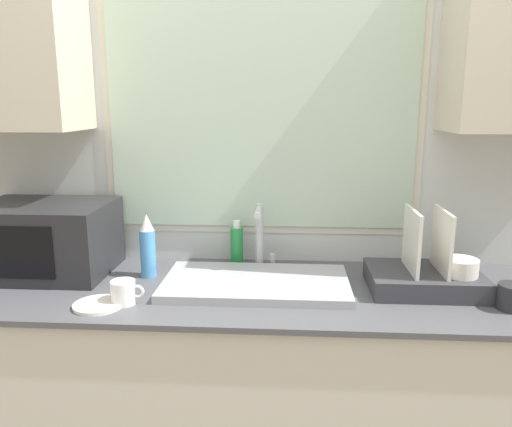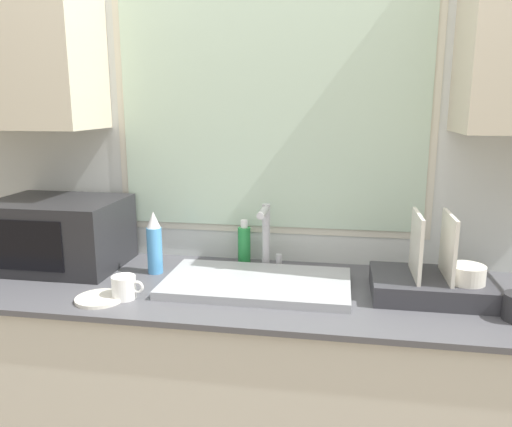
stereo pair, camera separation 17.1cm
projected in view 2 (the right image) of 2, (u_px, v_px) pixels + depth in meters
The scene contains 10 objects.
countertop at pixel (257, 400), 1.90m from camera, with size 2.31×0.68×0.91m.
wall_back at pixel (270, 135), 1.98m from camera, with size 6.00×0.38×2.60m.
sink_basin at pixel (258, 283), 1.80m from camera, with size 0.66×0.37×0.03m.
faucet at pixel (267, 232), 1.96m from camera, with size 0.08×0.16×0.26m.
microwave at pixel (59, 233), 2.02m from camera, with size 0.50×0.38×0.27m.
dish_rack at pixel (433, 280), 1.70m from camera, with size 0.39×0.29×0.29m.
spray_bottle at pixel (154, 244), 1.93m from camera, with size 0.06×0.06×0.25m.
soap_bottle at pixel (244, 245), 2.05m from camera, with size 0.05×0.05×0.19m.
mug_near_sink at pixel (124, 287), 1.69m from camera, with size 0.11×0.08×0.08m.
small_plate at pixel (100, 299), 1.68m from camera, with size 0.16×0.16×0.01m.
Camera 2 is at (0.28, -1.35, 1.56)m, focal length 35.00 mm.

